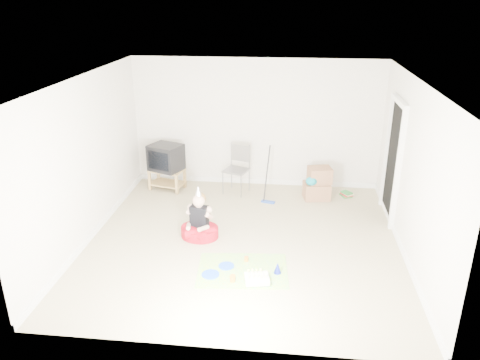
# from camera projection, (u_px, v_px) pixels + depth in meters

# --- Properties ---
(ground) EXTENTS (5.00, 5.00, 0.00)m
(ground) POSITION_uv_depth(u_px,v_px,m) (243.00, 241.00, 7.61)
(ground) COLOR tan
(ground) RESTS_ON ground
(doorway_recess) EXTENTS (0.02, 0.90, 2.05)m
(doorway_recess) POSITION_uv_depth(u_px,v_px,m) (393.00, 162.00, 8.08)
(doorway_recess) COLOR black
(doorway_recess) RESTS_ON ground
(tv_stand) EXTENTS (0.75, 0.57, 0.42)m
(tv_stand) POSITION_uv_depth(u_px,v_px,m) (167.00, 177.00, 9.54)
(tv_stand) COLOR #A28049
(tv_stand) RESTS_ON ground
(crt_tv) EXTENTS (0.75, 0.70, 0.52)m
(crt_tv) POSITION_uv_depth(u_px,v_px,m) (166.00, 157.00, 9.38)
(crt_tv) COLOR black
(crt_tv) RESTS_ON tv_stand
(folding_chair) EXTENTS (0.56, 0.54, 0.98)m
(folding_chair) POSITION_uv_depth(u_px,v_px,m) (236.00, 170.00, 9.28)
(folding_chair) COLOR gray
(folding_chair) RESTS_ON ground
(cardboard_boxes) EXTENTS (0.57, 0.48, 0.63)m
(cardboard_boxes) POSITION_uv_depth(u_px,v_px,m) (317.00, 184.00, 9.07)
(cardboard_boxes) COLOR #926647
(cardboard_boxes) RESTS_ON ground
(floor_mop) EXTENTS (0.28, 0.35, 1.06)m
(floor_mop) POSITION_uv_depth(u_px,v_px,m) (268.00, 190.00, 8.89)
(floor_mop) COLOR #2244AA
(floor_mop) RESTS_ON ground
(book_pile) EXTENTS (0.25, 0.28, 0.10)m
(book_pile) POSITION_uv_depth(u_px,v_px,m) (346.00, 194.00, 9.26)
(book_pile) COLOR #297B33
(book_pile) RESTS_ON ground
(seated_woman) EXTENTS (0.73, 0.73, 0.90)m
(seated_woman) POSITION_uv_depth(u_px,v_px,m) (200.00, 226.00, 7.66)
(seated_woman) COLOR #A90F1D
(seated_woman) RESTS_ON ground
(party_mat) EXTENTS (1.37, 1.05, 0.01)m
(party_mat) POSITION_uv_depth(u_px,v_px,m) (243.00, 270.00, 6.79)
(party_mat) COLOR #F633A0
(party_mat) RESTS_ON ground
(birthday_cake) EXTENTS (0.38, 0.33, 0.15)m
(birthday_cake) POSITION_uv_depth(u_px,v_px,m) (257.00, 279.00, 6.50)
(birthday_cake) COLOR white
(birthday_cake) RESTS_ON party_mat
(blue_plate_near) EXTENTS (0.28, 0.28, 0.01)m
(blue_plate_near) POSITION_uv_depth(u_px,v_px,m) (226.00, 266.00, 6.88)
(blue_plate_near) COLOR blue
(blue_plate_near) RESTS_ON party_mat
(blue_plate_far) EXTENTS (0.31, 0.31, 0.01)m
(blue_plate_far) POSITION_uv_depth(u_px,v_px,m) (210.00, 274.00, 6.67)
(blue_plate_far) COLOR blue
(blue_plate_far) RESTS_ON party_mat
(orange_cup_near) EXTENTS (0.07, 0.07, 0.07)m
(orange_cup_near) POSITION_uv_depth(u_px,v_px,m) (246.00, 259.00, 7.00)
(orange_cup_near) COLOR orange
(orange_cup_near) RESTS_ON party_mat
(orange_cup_far) EXTENTS (0.09, 0.09, 0.09)m
(orange_cup_far) POSITION_uv_depth(u_px,v_px,m) (233.00, 278.00, 6.51)
(orange_cup_far) COLOR orange
(orange_cup_far) RESTS_ON party_mat
(blue_party_hat) EXTENTS (0.13, 0.13, 0.16)m
(blue_party_hat) POSITION_uv_depth(u_px,v_px,m) (277.00, 268.00, 6.69)
(blue_party_hat) COLOR #1B27BE
(blue_party_hat) RESTS_ON party_mat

